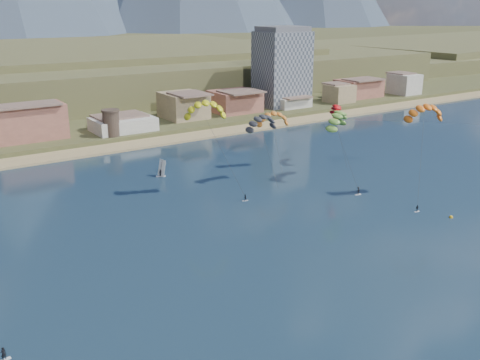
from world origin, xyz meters
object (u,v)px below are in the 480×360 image
object	(u,v)px
buoy	(451,217)
watchtower	(111,123)
apartment_tower	(282,67)
windsurfer	(161,171)
kitesurfer_yellow	(205,107)
kitesurfer_green	(337,118)
kitesurfer_orange	(425,110)

from	to	relation	value
buoy	watchtower	bearing A→B (deg)	108.71
apartment_tower	windsurfer	world-z (taller)	apartment_tower
kitesurfer_yellow	kitesurfer_green	bearing A→B (deg)	-13.85
watchtower	buoy	xyz separation A→B (m)	(34.72, -102.52, -6.24)
watchtower	kitesurfer_green	xyz separation A→B (m)	(33.55, -68.07, 9.35)
kitesurfer_orange	watchtower	bearing A→B (deg)	115.38
kitesurfer_yellow	kitesurfer_orange	world-z (taller)	kitesurfer_yellow
apartment_tower	watchtower	world-z (taller)	apartment_tower
kitesurfer_yellow	buoy	distance (m)	58.45
kitesurfer_yellow	kitesurfer_orange	size ratio (longest dim) A/B	1.00
windsurfer	kitesurfer_orange	bearing A→B (deg)	-45.31
kitesurfer_green	apartment_tower	bearing A→B (deg)	60.49
kitesurfer_yellow	kitesurfer_green	xyz separation A→B (m)	(33.21, -8.19, -4.80)
apartment_tower	kitesurfer_yellow	distance (m)	108.68
kitesurfer_green	windsurfer	xyz separation A→B (m)	(-36.78, 25.64, -14.33)
apartment_tower	kitesurfer_orange	world-z (taller)	apartment_tower
kitesurfer_yellow	buoy	size ratio (longest dim) A/B	30.33
apartment_tower	windsurfer	size ratio (longest dim) A/B	7.32
buoy	kitesurfer_yellow	bearing A→B (deg)	128.88
kitesurfer_green	buoy	size ratio (longest dim) A/B	26.15
windsurfer	kitesurfer_green	bearing A→B (deg)	-34.88
kitesurfer_yellow	buoy	xyz separation A→B (m)	(34.38, -42.64, -20.39)
kitesurfer_orange	buoy	xyz separation A→B (m)	(-6.94, -14.71, -19.73)
watchtower	buoy	world-z (taller)	watchtower
kitesurfer_yellow	windsurfer	xyz separation A→B (m)	(-3.57, 17.45, -19.14)
kitesurfer_green	buoy	xyz separation A→B (m)	(1.17, -34.46, -15.59)
watchtower	kitesurfer_green	distance (m)	76.46
apartment_tower	buoy	xyz separation A→B (m)	(-45.28, -116.52, -17.69)
kitesurfer_green	watchtower	bearing A→B (deg)	116.24
kitesurfer_yellow	kitesurfer_green	distance (m)	34.54
buoy	kitesurfer_orange	bearing A→B (deg)	64.76
apartment_tower	kitesurfer_yellow	bearing A→B (deg)	-137.16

